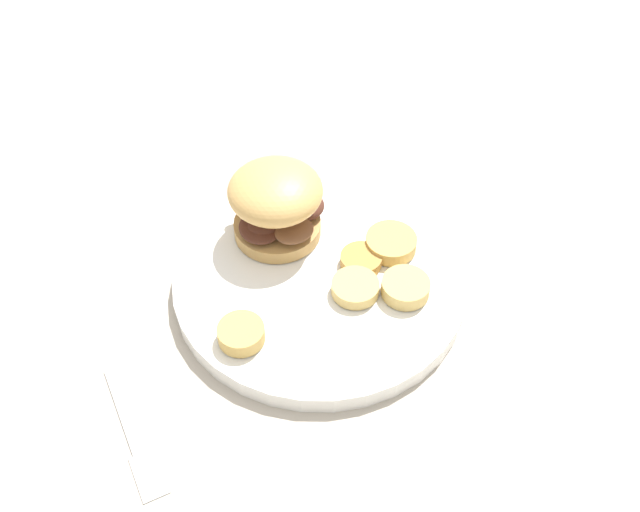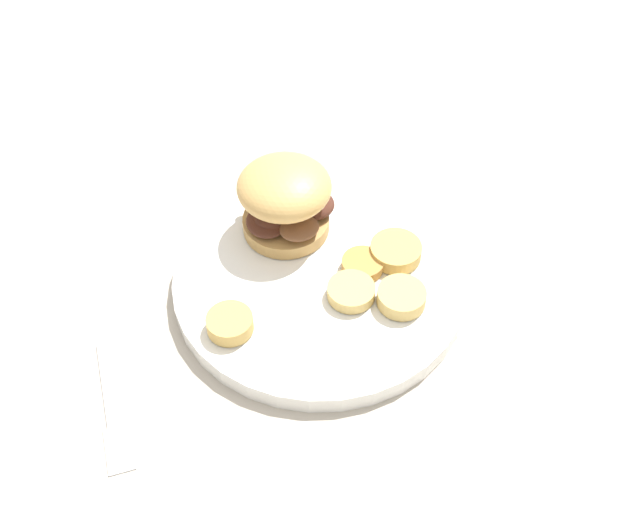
% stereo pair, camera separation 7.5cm
% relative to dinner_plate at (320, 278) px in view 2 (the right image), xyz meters
% --- Properties ---
extents(ground_plane, '(4.00, 4.00, 0.00)m').
position_rel_dinner_plate_xyz_m(ground_plane, '(0.00, 0.00, -0.01)').
color(ground_plane, '#B2A899').
extents(dinner_plate, '(0.31, 0.31, 0.02)m').
position_rel_dinner_plate_xyz_m(dinner_plate, '(0.00, 0.00, 0.00)').
color(dinner_plate, white).
rests_on(dinner_plate, ground_plane).
extents(sandwich, '(0.10, 0.12, 0.08)m').
position_rel_dinner_plate_xyz_m(sandwich, '(-0.07, -0.00, 0.05)').
color(sandwich, tan).
rests_on(sandwich, dinner_plate).
extents(potato_round_0, '(0.05, 0.05, 0.02)m').
position_rel_dinner_plate_xyz_m(potato_round_0, '(0.02, 0.08, 0.02)').
color(potato_round_0, tan).
rests_on(potato_round_0, dinner_plate).
extents(potato_round_1, '(0.04, 0.04, 0.01)m').
position_rel_dinner_plate_xyz_m(potato_round_1, '(0.02, 0.04, 0.02)').
color(potato_round_1, '#BC8942').
rests_on(potato_round_1, dinner_plate).
extents(potato_round_2, '(0.05, 0.05, 0.01)m').
position_rel_dinner_plate_xyz_m(potato_round_2, '(0.04, 0.01, 0.02)').
color(potato_round_2, '#DBB766').
rests_on(potato_round_2, dinner_plate).
extents(potato_round_3, '(0.05, 0.05, 0.02)m').
position_rel_dinner_plate_xyz_m(potato_round_3, '(0.02, -0.11, 0.02)').
color(potato_round_3, tan).
rests_on(potato_round_3, dinner_plate).
extents(potato_round_4, '(0.05, 0.05, 0.02)m').
position_rel_dinner_plate_xyz_m(potato_round_4, '(0.07, 0.05, 0.02)').
color(potato_round_4, '#DBB766').
rests_on(potato_round_4, dinner_plate).
extents(fork, '(0.14, 0.05, 0.00)m').
position_rel_dinner_plate_xyz_m(fork, '(0.03, -0.24, -0.01)').
color(fork, silver).
rests_on(fork, ground_plane).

